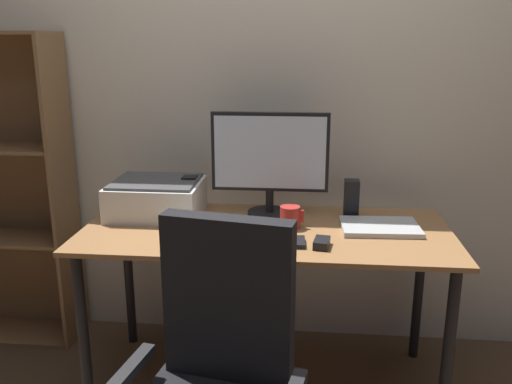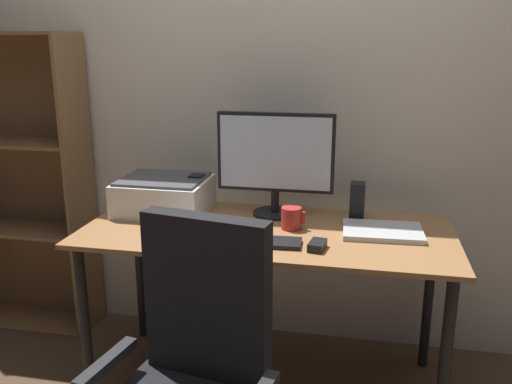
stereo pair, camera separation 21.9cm
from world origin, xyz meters
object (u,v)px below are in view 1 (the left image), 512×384
Objects in this scene: speaker_right at (351,199)px; speaker_left at (190,194)px; desk at (266,248)px; monitor at (270,158)px; keyboard at (268,242)px; mouse at (322,243)px; coffee_mug at (290,217)px; laptop at (380,227)px; printer at (157,198)px.

speaker_left is at bearing 180.00° from speaker_right.
desk is 2.96× the size of monitor.
keyboard is 3.02× the size of mouse.
monitor reaches higher than coffee_mug.
laptop is at bearing 1.69° from coffee_mug.
speaker_left is 0.42× the size of printer.
speaker_right is (0.36, -0.01, -0.18)m from monitor.
speaker_right reaches higher than printer.
keyboard is at bearing -44.00° from speaker_left.
printer is at bearing 168.88° from coffee_mug.
coffee_mug is at bearing 13.99° from desk.
laptop is (0.47, -0.17, -0.25)m from monitor.
monitor is 5.43× the size of mouse.
mouse is (0.23, -0.19, 0.10)m from desk.
laptop reaches higher than keyboard.
speaker_right is at bearing 3.28° from printer.
laptop is (0.47, 0.04, 0.10)m from desk.
coffee_mug is (0.08, 0.20, 0.04)m from keyboard.
speaker_left reaches higher than coffee_mug.
speaker_right is 0.42× the size of printer.
mouse is 0.41m from speaker_right.
monitor is 0.52m from mouse.
monitor is at bearing 1.24° from speaker_left.
desk is 16.07× the size of mouse.
keyboard is at bearing -157.56° from laptop.
monitor is at bearing 158.17° from laptop.
desk is 4.82× the size of laptop.
desk is at bearing -178.19° from laptop.
monitor is at bearing 6.50° from printer.
keyboard is 0.21m from mouse.
keyboard is at bearing -31.28° from printer.
mouse is 0.56× the size of speaker_right.
speaker_right is (0.14, 0.38, 0.07)m from mouse.
desk is 0.45m from speaker_left.
speaker_left is at bearing 19.22° from printer.
desk is at bearing -152.00° from speaker_right.
speaker_left is 1.00× the size of speaker_right.
desk is 0.31m from mouse.
keyboard is (0.02, -0.38, -0.25)m from monitor.
monitor is at bearing 178.76° from speaker_right.
coffee_mug is 0.31× the size of laptop.
printer is (-0.51, 0.14, 0.17)m from desk.
desk is 9.08× the size of speaker_left.
keyboard is at bearing -87.14° from monitor.
mouse reaches higher than desk.
desk is at bearing 93.60° from keyboard.
desk is 9.08× the size of speaker_right.
desk is at bearing 149.18° from mouse.
keyboard is at bearing -111.73° from coffee_mug.
printer is at bearing -176.72° from speaker_right.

